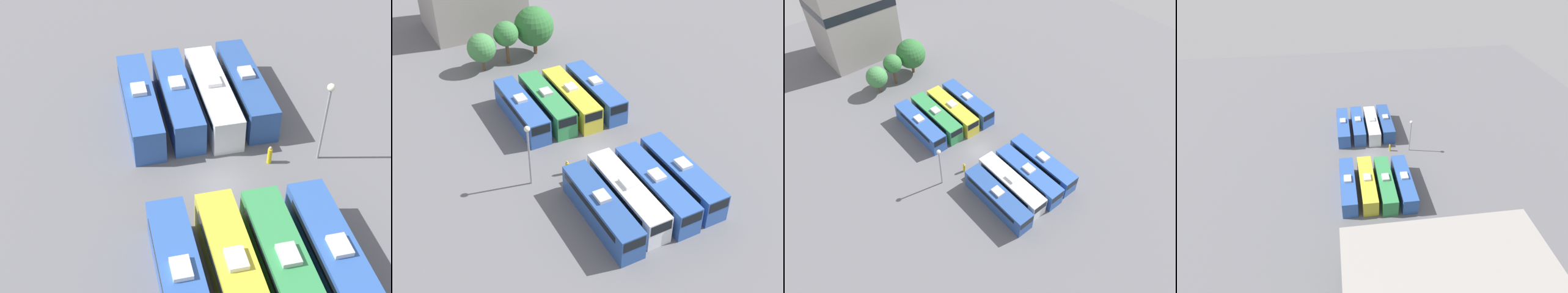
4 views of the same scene
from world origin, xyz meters
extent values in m
plane|color=slate|center=(0.00, 0.00, 0.00)|extent=(117.23, 117.23, 0.00)
cube|color=#284C93|center=(-4.66, -9.61, 1.54)|extent=(2.51, 11.53, 3.07)
cube|color=black|center=(-4.66, -9.32, 2.38)|extent=(2.55, 9.80, 0.68)
cube|color=black|center=(-4.66, -15.36, 2.39)|extent=(2.21, 0.08, 1.08)
cube|color=#B2B2B7|center=(-4.66, -9.61, 3.25)|extent=(1.20, 1.60, 0.35)
cube|color=silver|center=(-1.58, -9.06, 1.54)|extent=(2.51, 11.53, 3.07)
cube|color=black|center=(-1.58, -8.77, 2.38)|extent=(2.55, 9.80, 0.68)
cube|color=black|center=(-1.58, -14.81, 2.39)|extent=(2.21, 0.08, 1.08)
cube|color=white|center=(-1.58, -9.06, 3.25)|extent=(1.20, 1.60, 0.35)
cube|color=#2D56A8|center=(1.47, -9.41, 1.54)|extent=(2.51, 11.53, 3.07)
cube|color=black|center=(1.47, -9.12, 2.38)|extent=(2.55, 9.80, 0.68)
cube|color=black|center=(1.47, -15.16, 2.39)|extent=(2.21, 0.08, 1.08)
cube|color=white|center=(1.47, -9.41, 3.25)|extent=(1.20, 1.60, 0.35)
cube|color=#2D56A8|center=(4.71, -9.15, 1.54)|extent=(2.51, 11.53, 3.07)
cube|color=black|center=(4.71, -8.87, 2.38)|extent=(2.55, 9.80, 0.68)
cube|color=black|center=(4.71, -14.91, 2.39)|extent=(2.21, 0.08, 1.08)
cube|color=silver|center=(4.71, -9.15, 3.25)|extent=(1.20, 1.60, 0.35)
cube|color=#2D56A8|center=(-4.85, 9.50, 1.54)|extent=(2.51, 11.53, 3.07)
cube|color=black|center=(-4.85, 9.79, 2.38)|extent=(2.55, 9.80, 0.68)
cube|color=black|center=(-4.85, 3.74, 2.39)|extent=(2.21, 0.08, 1.08)
cube|color=silver|center=(-4.85, 9.50, 3.25)|extent=(1.20, 1.60, 0.35)
cube|color=#338C4C|center=(-1.62, 9.46, 1.54)|extent=(2.51, 11.53, 3.07)
cube|color=black|center=(-1.62, 9.75, 2.38)|extent=(2.55, 9.80, 0.68)
cube|color=black|center=(-1.62, 3.70, 2.39)|extent=(2.21, 0.08, 1.08)
cube|color=#B2B2B7|center=(-1.62, 9.46, 3.25)|extent=(1.20, 1.60, 0.35)
cube|color=gold|center=(1.48, 9.09, 1.54)|extent=(2.51, 11.53, 3.07)
cube|color=black|center=(1.48, 9.37, 2.38)|extent=(2.55, 9.80, 0.68)
cube|color=black|center=(1.48, 3.33, 2.39)|extent=(2.21, 0.08, 1.08)
cube|color=white|center=(1.48, 9.09, 3.25)|extent=(1.20, 1.60, 0.35)
cube|color=#2D56A8|center=(4.79, 9.05, 1.54)|extent=(2.51, 11.53, 3.07)
cube|color=black|center=(4.79, 9.34, 2.38)|extent=(2.55, 9.80, 0.68)
cube|color=black|center=(4.79, 3.30, 2.39)|extent=(2.21, 0.08, 1.08)
cube|color=white|center=(4.79, 9.05, 3.25)|extent=(1.20, 1.60, 0.35)
cylinder|color=gold|center=(-4.36, -1.67, 0.70)|extent=(0.36, 0.36, 1.40)
sphere|color=tan|center=(-4.36, -1.67, 1.52)|extent=(0.24, 0.24, 0.24)
cylinder|color=gray|center=(-8.31, -1.35, 3.32)|extent=(0.20, 0.20, 6.64)
sphere|color=#EAE5C6|center=(-8.31, -1.35, 6.82)|extent=(0.60, 0.60, 0.60)
cylinder|color=brown|center=(-4.71, 23.60, 1.01)|extent=(0.35, 0.35, 2.03)
sphere|color=#428447|center=(-4.71, 23.60, 3.39)|extent=(3.91, 3.91, 3.91)
cylinder|color=brown|center=(-0.99, 24.02, 1.62)|extent=(0.47, 0.47, 3.24)
sphere|color=#387A3D|center=(-0.99, 24.02, 4.44)|extent=(3.44, 3.44, 3.44)
cylinder|color=brown|center=(3.56, 24.92, 1.13)|extent=(0.55, 0.55, 2.25)
sphere|color=#2D6B33|center=(3.56, 24.92, 4.21)|extent=(5.59, 5.59, 5.59)
cube|color=gray|center=(-1.19, 38.03, 10.24)|extent=(14.29, 11.17, 20.49)
cube|color=black|center=(-1.19, 38.03, 11.27)|extent=(14.35, 11.23, 1.80)
camera|label=1|loc=(8.06, 27.66, 29.35)|focal=50.00mm
camera|label=2|loc=(-22.95, -41.54, 36.69)|focal=50.00mm
camera|label=3|loc=(-26.21, -31.90, 45.19)|focal=35.00mm
camera|label=4|loc=(5.31, 46.67, 38.74)|focal=28.00mm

